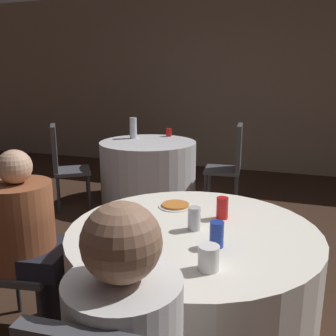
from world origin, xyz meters
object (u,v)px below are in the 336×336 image
(chair_near_west, at_px, (6,244))
(pizza_plate_near, at_px, (176,205))
(table_far, at_px, (148,171))
(bottle_far, at_px, (133,128))
(soda_can_silver, at_px, (194,218))
(soda_can_blue, at_px, (217,234))
(soda_can_red, at_px, (222,208))
(table_near, at_px, (192,292))
(person_floral_shirt, at_px, (33,243))
(chair_far_southwest, at_px, (63,160))
(chair_far_east, at_px, (231,159))

(chair_near_west, height_order, pizza_plate_near, chair_near_west)
(table_far, xyz_separation_m, bottle_far, (-0.27, 0.17, 0.50))
(chair_near_west, distance_m, soda_can_silver, 1.10)
(table_far, height_order, soda_can_blue, soda_can_blue)
(table_far, xyz_separation_m, soda_can_red, (1.32, -2.16, 0.43))
(table_near, distance_m, table_far, 2.65)
(table_near, bearing_deg, bottle_far, 120.09)
(chair_near_west, xyz_separation_m, soda_can_blue, (1.22, 0.02, 0.22))
(chair_near_west, xyz_separation_m, soda_can_silver, (1.07, 0.18, 0.22))
(soda_can_blue, height_order, bottle_far, bottle_far)
(person_floral_shirt, xyz_separation_m, pizza_plate_near, (0.71, 0.45, 0.16))
(soda_can_silver, bearing_deg, soda_can_red, 61.89)
(chair_far_southwest, xyz_separation_m, person_floral_shirt, (1.13, -1.94, 0.02))
(table_far, distance_m, chair_far_southwest, 1.02)
(table_far, bearing_deg, soda_can_silver, -62.92)
(pizza_plate_near, bearing_deg, soda_can_red, -17.74)
(table_near, relative_size, chair_far_east, 1.35)
(soda_can_silver, height_order, soda_can_blue, same)
(table_near, bearing_deg, person_floral_shirt, -170.33)
(chair_near_west, relative_size, chair_far_southwest, 1.00)
(pizza_plate_near, xyz_separation_m, bottle_far, (-1.28, 2.24, 0.12))
(table_far, bearing_deg, soda_can_red, -58.67)
(pizza_plate_near, bearing_deg, table_near, -57.32)
(soda_can_silver, xyz_separation_m, soda_can_blue, (0.15, -0.16, 0.00))
(chair_far_east, height_order, pizza_plate_near, chair_far_east)
(chair_near_west, xyz_separation_m, chair_far_east, (0.85, 2.64, 0.00))
(chair_near_west, height_order, soda_can_blue, chair_near_west)
(chair_far_east, height_order, bottle_far, bottle_far)
(chair_near_west, bearing_deg, soda_can_red, 98.35)
(soda_can_silver, xyz_separation_m, soda_can_red, (0.11, 0.20, 0.00))
(soda_can_silver, relative_size, bottle_far, 0.46)
(table_near, bearing_deg, soda_can_red, 60.72)
(chair_far_southwest, bearing_deg, pizza_plate_near, 16.11)
(table_near, height_order, soda_can_blue, soda_can_blue)
(chair_far_southwest, bearing_deg, soda_can_red, 18.62)
(chair_near_west, bearing_deg, table_far, 173.52)
(chair_far_east, xyz_separation_m, pizza_plate_near, (0.01, -2.16, 0.17))
(chair_far_southwest, relative_size, soda_can_blue, 7.96)
(bottle_far, bearing_deg, table_far, -32.99)
(chair_far_east, bearing_deg, person_floral_shirt, 159.43)
(chair_near_west, distance_m, chair_far_east, 2.78)
(table_near, distance_m, person_floral_shirt, 0.94)
(table_far, relative_size, bottle_far, 4.43)
(bottle_far, bearing_deg, soda_can_blue, -58.91)
(table_far, distance_m, soda_can_red, 2.57)
(soda_can_silver, xyz_separation_m, bottle_far, (-1.47, 2.53, 0.07))
(soda_can_silver, bearing_deg, chair_near_west, -170.41)
(soda_can_red, xyz_separation_m, soda_can_blue, (0.04, -0.36, 0.00))
(person_floral_shirt, relative_size, soda_can_silver, 9.21)
(chair_far_southwest, distance_m, soda_can_blue, 2.93)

